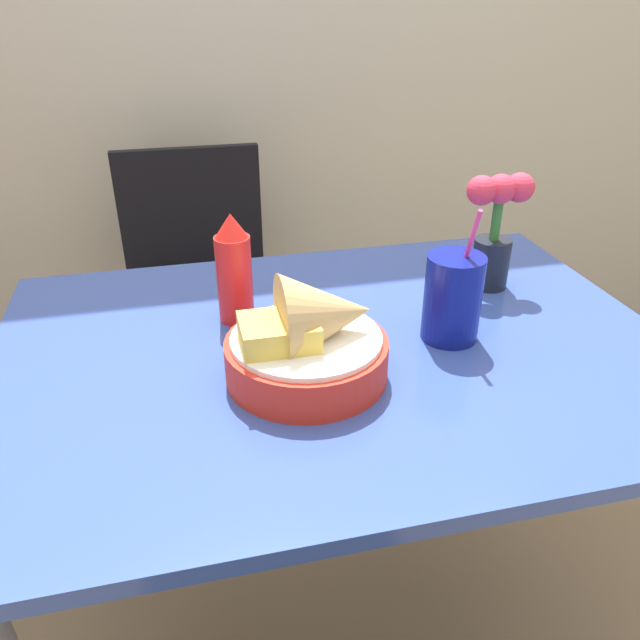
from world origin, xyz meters
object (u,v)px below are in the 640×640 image
Objects in this scene: chair_far_window at (198,276)px; flower_vase at (495,227)px; ketchup_bottle at (234,270)px; food_basket at (312,341)px; drink_cup at (452,300)px.

flower_vase reaches higher than chair_far_window.
food_basket is at bearing -66.73° from ketchup_bottle.
ketchup_bottle reaches higher than chair_far_window.
food_basket is 1.10× the size of flower_vase.
drink_cup is (0.36, -0.86, 0.30)m from chair_far_window.
food_basket reaches higher than chair_far_window.
chair_far_window is at bearing 97.74° from food_basket.
drink_cup reaches higher than chair_far_window.
food_basket is 0.25m from drink_cup.
flower_vase is at bearing 47.13° from drink_cup.
chair_far_window is 0.79m from ketchup_bottle.
drink_cup reaches higher than flower_vase.
chair_far_window is at bearing 112.86° from drink_cup.
ketchup_bottle is at bearing -177.46° from flower_vase.
flower_vase is (0.47, 0.02, 0.03)m from ketchup_bottle.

